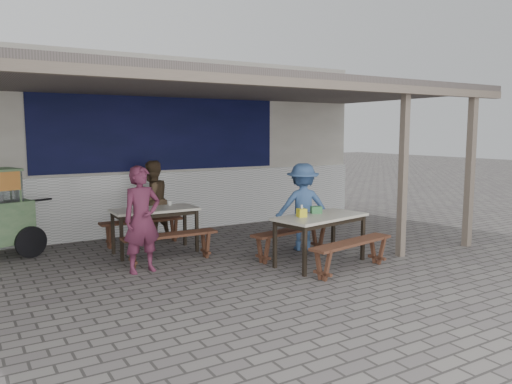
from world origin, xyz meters
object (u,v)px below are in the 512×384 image
at_px(bench_left_street, 170,241).
at_px(bench_left_wall, 142,226).
at_px(tissue_box, 302,213).
at_px(condiment_bowl, 137,208).
at_px(patron_right_table, 303,207).
at_px(condiment_jar, 170,203).
at_px(table_right, 321,220).
at_px(donation_box, 316,210).
at_px(bench_right_wall, 292,236).
at_px(table_left, 155,213).
at_px(patron_wall_side, 152,200).
at_px(patron_street_side, 142,219).
at_px(bench_right_street, 352,249).

xyz_separation_m(bench_left_street, bench_left_wall, (0.03, 1.42, 0.00)).
bearing_deg(tissue_box, bench_left_wall, 121.07).
height_order(bench_left_street, condiment_bowl, condiment_bowl).
bearing_deg(patron_right_table, condiment_bowl, 0.67).
relative_size(bench_left_wall, tissue_box, 12.01).
distance_m(bench_left_wall, condiment_bowl, 0.86).
bearing_deg(bench_left_street, condiment_jar, 69.81).
distance_m(patron_right_table, condiment_bowl, 2.76).
height_order(bench_left_wall, condiment_bowl, condiment_bowl).
bearing_deg(table_right, tissue_box, 160.21).
bearing_deg(table_right, patron_right_table, 59.06).
xyz_separation_m(patron_right_table, condiment_jar, (-1.89, 1.29, 0.05)).
bearing_deg(bench_left_wall, donation_box, -50.48).
bearing_deg(table_right, bench_right_wall, 90.00).
relative_size(table_left, patron_wall_side, 0.94).
xyz_separation_m(patron_right_table, donation_box, (-0.26, -0.70, 0.06)).
xyz_separation_m(bench_left_street, bench_right_wall, (1.82, -0.68, 0.00)).
relative_size(bench_right_wall, patron_wall_side, 1.08).
height_order(table_right, patron_right_table, patron_right_table).
bearing_deg(patron_street_side, condiment_jar, 47.36).
xyz_separation_m(table_left, condiment_jar, (0.35, 0.22, 0.12)).
bearing_deg(condiment_jar, tissue_box, -59.72).
relative_size(table_right, bench_right_wall, 0.99).
xyz_separation_m(table_right, patron_right_table, (0.32, 0.90, 0.07)).
relative_size(patron_street_side, condiment_jar, 18.85).
height_order(patron_right_table, condiment_jar, patron_right_table).
relative_size(bench_right_street, tissue_box, 12.88).
bearing_deg(table_left, bench_right_street, -50.38).
relative_size(patron_street_side, patron_right_table, 1.04).
xyz_separation_m(bench_right_street, patron_wall_side, (-1.72, 3.56, 0.40)).
distance_m(tissue_box, condiment_jar, 2.48).
distance_m(bench_left_wall, tissue_box, 3.11).
relative_size(bench_left_wall, patron_right_table, 1.01).
distance_m(table_right, tissue_box, 0.35).
distance_m(bench_right_wall, patron_street_side, 2.42).
height_order(patron_street_side, condiment_jar, patron_street_side).
xyz_separation_m(table_right, tissue_box, (-0.32, 0.05, 0.14)).
height_order(patron_wall_side, condiment_jar, patron_wall_side).
relative_size(table_left, patron_right_table, 0.94).
relative_size(bench_right_wall, tissue_box, 12.88).
relative_size(bench_left_street, patron_wall_side, 1.01).
height_order(tissue_box, condiment_jar, tissue_box).
height_order(bench_left_wall, tissue_box, tissue_box).
bearing_deg(condiment_jar, donation_box, -50.65).
height_order(bench_left_wall, bench_right_wall, same).
distance_m(table_left, patron_wall_side, 1.06).
bearing_deg(tissue_box, condiment_bowl, 134.14).
distance_m(bench_left_wall, condiment_jar, 0.75).
bearing_deg(table_right, patron_wall_side, 107.35).
bearing_deg(patron_wall_side, condiment_jar, 71.45).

